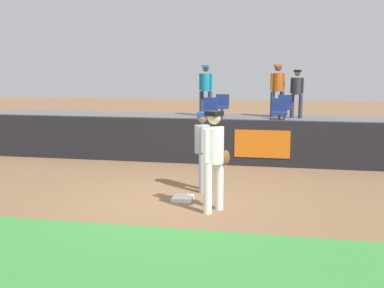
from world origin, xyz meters
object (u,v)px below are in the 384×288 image
Objects in this scene: seat_back_center at (222,105)px; spectator_casual at (278,87)px; seat_back_right at (285,106)px; seat_front_right at (279,111)px; spectator_capped at (206,87)px; player_fielder_home at (214,154)px; first_base at (183,198)px; spectator_hooded at (297,90)px; seat_front_center at (210,110)px; player_runner_visitor at (202,146)px.

seat_back_center is 2.14m from spectator_casual.
seat_back_right is 1.81m from seat_front_right.
player_fielder_home is at bearing 112.60° from spectator_capped.
first_base is 0.48× the size of seat_front_right.
seat_back_right is 0.50× the size of spectator_hooded.
seat_back_right is at bearing 84.13° from seat_front_right.
player_fielder_home is 2.26× the size of seat_back_center.
player_fielder_home is 8.36m from spectator_casual.
seat_front_center is (-0.93, 5.64, 0.31)m from player_fielder_home.
seat_front_center is 3.36m from spectator_casual.
seat_front_right is (1.96, -1.80, 0.00)m from seat_back_center.
seat_front_center is at bearing -138.73° from player_fielder_home.
seat_back_center reaches higher than player_runner_visitor.
seat_back_center is 2.14m from seat_back_right.
player_runner_visitor is 6.11m from seat_back_center.
seat_back_right is (2.08, 6.86, 1.36)m from first_base.
spectator_capped is 2.58m from spectator_casual.
player_fielder_home is (0.72, -0.58, 1.06)m from first_base.
seat_back_right is (1.82, 6.09, 0.39)m from player_runner_visitor.
spectator_hooded is (2.23, 6.78, 0.90)m from player_runner_visitor.
player_runner_visitor is 0.93× the size of spectator_casual.
spectator_hooded is 3.25m from spectator_capped.
player_runner_visitor is at bearing -106.60° from seat_back_right.
player_fielder_home is 5.72m from seat_front_center.
player_fielder_home reaches higher than seat_front_right.
spectator_casual reaches higher than seat_back_center.
seat_back_right is at bearing 38.13° from seat_front_center.
spectator_capped reaches higher than spectator_hooded.
player_fielder_home reaches higher than first_base.
first_base is at bearing -96.79° from player_fielder_home.
seat_front_right reaches higher than player_runner_visitor.
seat_back_center is at bearing -142.13° from player_fielder_home.
seat_front_right is 0.45× the size of spectator_capped.
player_runner_visitor is 7.14m from spectator_casual.
spectator_casual is at bearing 107.93° from seat_back_right.
seat_front_center and seat_back_right have the same top height.
seat_front_center is 1.00× the size of seat_front_right.
spectator_capped is (-0.70, 0.74, 0.60)m from seat_back_center.
seat_back_center is 1.00× the size of seat_back_right.
spectator_casual is (2.03, 2.60, 0.61)m from seat_front_center.
spectator_hooded is at bearing 76.56° from seat_front_right.
spectator_hooded is at bearing -168.47° from spectator_capped.
spectator_casual is (1.88, 0.80, 0.61)m from seat_back_center.
spectator_casual reaches higher than first_base.
spectator_capped is at bearing 15.91° from spectator_hooded.
seat_back_center is 0.50× the size of spectator_hooded.
seat_front_right is at bearing 148.85° from player_runner_visitor.
player_runner_visitor reaches higher than first_base.
spectator_casual is (-0.26, 0.80, 0.61)m from seat_back_right.
seat_front_right is (-0.18, -1.80, 0.00)m from seat_back_right.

